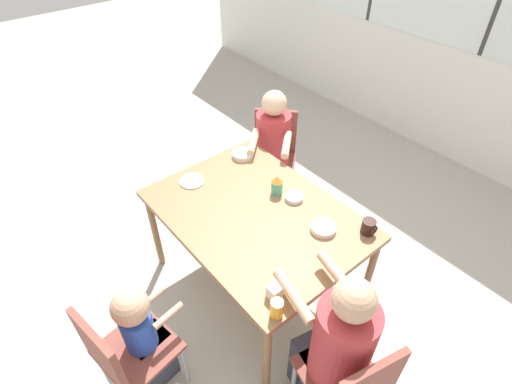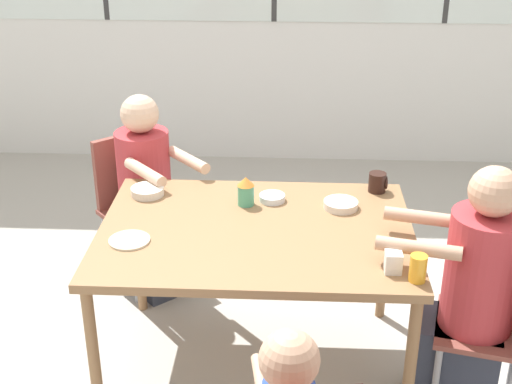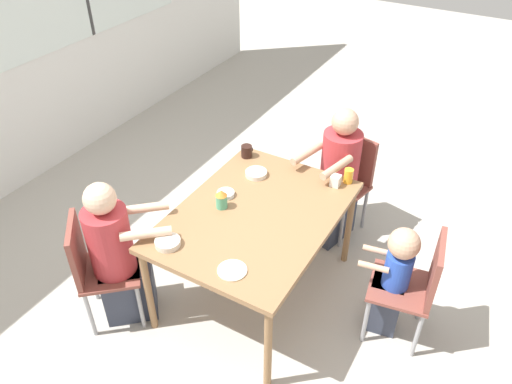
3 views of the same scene
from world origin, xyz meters
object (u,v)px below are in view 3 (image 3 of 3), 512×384
person_man_blue_shirt (336,182)px  bowl_fruit (168,243)px  chair_for_woman_green_shirt (94,263)px  bowl_cereal (256,173)px  bowl_white_shallow (226,194)px  sippy_cup (221,199)px  person_woman_green_shirt (119,259)px  person_toddler (392,281)px  coffee_mug (247,151)px  juice_glass (348,176)px  chair_for_man_blue_shirt (347,176)px  chair_for_toddler (417,282)px  milk_carton_small (336,181)px

person_man_blue_shirt → bowl_fruit: size_ratio=7.32×
chair_for_woman_green_shirt → bowl_cereal: bearing=110.1°
bowl_white_shallow → sippy_cup: bearing=-158.7°
sippy_cup → bowl_cereal: size_ratio=0.88×
person_woman_green_shirt → chair_for_woman_green_shirt: bearing=-90.0°
person_toddler → coffee_mug: person_toddler is taller
juice_glass → bowl_cereal: juice_glass is taller
person_woman_green_shirt → person_toddler: size_ratio=1.26×
person_woman_green_shirt → coffee_mug: (1.22, -0.29, 0.29)m
chair_for_woman_green_shirt → person_man_blue_shirt: size_ratio=0.73×
chair_for_man_blue_shirt → juice_glass: juice_glass is taller
chair_for_woman_green_shirt → sippy_cup: bearing=97.2°
chair_for_toddler → person_man_blue_shirt: bearing=40.4°
person_man_blue_shirt → milk_carton_small: 0.47m
chair_for_toddler → bowl_white_shallow: chair_for_toddler is taller
chair_for_man_blue_shirt → person_woman_green_shirt: person_woman_green_shirt is taller
person_woman_green_shirt → sippy_cup: person_woman_green_shirt is taller
bowl_cereal → person_man_blue_shirt: bearing=-39.9°
chair_for_man_blue_shirt → milk_carton_small: 0.60m
milk_carton_small → chair_for_toddler: bearing=-117.1°
coffee_mug → bowl_cereal: (-0.19, -0.20, -0.03)m
coffee_mug → bowl_cereal: coffee_mug is taller
chair_for_toddler → bowl_white_shallow: (-0.12, 1.39, 0.27)m
bowl_cereal → bowl_fruit: 0.95m
person_man_blue_shirt → sippy_cup: (-0.99, 0.46, 0.31)m
bowl_fruit → coffee_mug: bearing=5.0°
person_toddler → bowl_fruit: person_toddler is taller
milk_carton_small → bowl_white_shallow: 0.81m
person_woman_green_shirt → coffee_mug: person_woman_green_shirt is taller
person_man_blue_shirt → chair_for_toddler: bearing=153.1°
person_woman_green_shirt → juice_glass: bearing=97.3°
chair_for_toddler → person_toddler: 0.16m
chair_for_woman_green_shirt → coffee_mug: (1.33, -0.41, 0.30)m
bowl_fruit → bowl_cereal: bearing=-5.9°
bowl_cereal → person_woman_green_shirt: bearing=154.7°
chair_for_man_blue_shirt → juice_glass: bearing=122.2°
chair_for_man_blue_shirt → person_man_blue_shirt: person_man_blue_shirt is taller
sippy_cup → bowl_fruit: sippy_cup is taller
bowl_cereal → bowl_fruit: size_ratio=1.01×
chair_for_woman_green_shirt → chair_for_toddler: same height
person_toddler → coffee_mug: (0.43, 1.38, 0.35)m
chair_for_toddler → person_woman_green_shirt: 1.99m
chair_for_toddler → coffee_mug: size_ratio=8.82×
person_toddler → sippy_cup: size_ratio=6.32×
person_woman_green_shirt → bowl_cereal: 1.17m
person_woman_green_shirt → bowl_white_shallow: (0.70, -0.43, 0.26)m
chair_for_man_blue_shirt → person_toddler: (-0.93, -0.70, -0.05)m
chair_for_woman_green_shirt → person_woman_green_shirt: size_ratio=0.75×
chair_for_man_blue_shirt → bowl_cereal: (-0.70, 0.49, 0.27)m
chair_for_woman_green_shirt → bowl_cereal: size_ratio=5.30×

